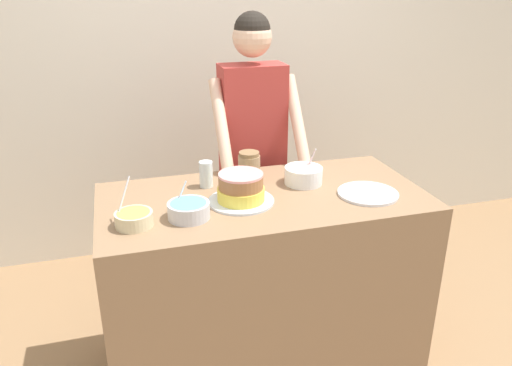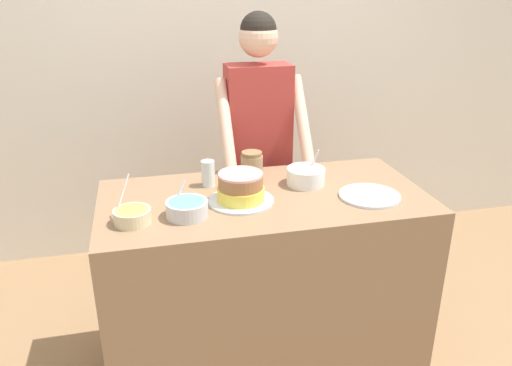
{
  "view_description": "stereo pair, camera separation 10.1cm",
  "coord_description": "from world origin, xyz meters",
  "px_view_note": "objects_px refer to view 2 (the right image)",
  "views": [
    {
      "loc": [
        -0.59,
        -1.58,
        1.79
      ],
      "look_at": [
        -0.05,
        0.32,
        0.98
      ],
      "focal_mm": 35.0,
      "sensor_mm": 36.0,
      "label": 1
    },
    {
      "loc": [
        -0.49,
        -1.61,
        1.79
      ],
      "look_at": [
        -0.05,
        0.32,
        0.98
      ],
      "focal_mm": 35.0,
      "sensor_mm": 36.0,
      "label": 2
    }
  ],
  "objects_px": {
    "frosting_bowl_blue": "(187,208)",
    "ceramic_plate": "(370,196)",
    "frosting_bowl_yellow": "(132,215)",
    "drinking_glass": "(208,173)",
    "person_baker": "(259,135)",
    "cake": "(241,189)",
    "frosting_bowl_pink": "(306,175)",
    "stoneware_jar": "(252,166)"
  },
  "relations": [
    {
      "from": "frosting_bowl_blue",
      "to": "ceramic_plate",
      "type": "bearing_deg",
      "value": 0.75
    },
    {
      "from": "frosting_bowl_yellow",
      "to": "drinking_glass",
      "type": "height_order",
      "value": "frosting_bowl_yellow"
    },
    {
      "from": "person_baker",
      "to": "cake",
      "type": "xyz_separation_m",
      "value": [
        -0.22,
        -0.58,
        -0.06
      ]
    },
    {
      "from": "drinking_glass",
      "to": "frosting_bowl_pink",
      "type": "bearing_deg",
      "value": -11.12
    },
    {
      "from": "person_baker",
      "to": "ceramic_plate",
      "type": "xyz_separation_m",
      "value": [
        0.35,
        -0.66,
        -0.11
      ]
    },
    {
      "from": "person_baker",
      "to": "drinking_glass",
      "type": "relative_size",
      "value": 13.65
    },
    {
      "from": "person_baker",
      "to": "frosting_bowl_pink",
      "type": "bearing_deg",
      "value": -75.4
    },
    {
      "from": "frosting_bowl_pink",
      "to": "ceramic_plate",
      "type": "bearing_deg",
      "value": -42.04
    },
    {
      "from": "frosting_bowl_blue",
      "to": "stoneware_jar",
      "type": "xyz_separation_m",
      "value": [
        0.34,
        0.34,
        0.03
      ]
    },
    {
      "from": "frosting_bowl_pink",
      "to": "frosting_bowl_yellow",
      "type": "height_order",
      "value": "frosting_bowl_yellow"
    },
    {
      "from": "cake",
      "to": "frosting_bowl_blue",
      "type": "xyz_separation_m",
      "value": [
        -0.24,
        -0.09,
        -0.02
      ]
    },
    {
      "from": "cake",
      "to": "person_baker",
      "type": "bearing_deg",
      "value": 69.48
    },
    {
      "from": "frosting_bowl_pink",
      "to": "frosting_bowl_blue",
      "type": "bearing_deg",
      "value": -159.34
    },
    {
      "from": "frosting_bowl_blue",
      "to": "stoneware_jar",
      "type": "distance_m",
      "value": 0.48
    },
    {
      "from": "ceramic_plate",
      "to": "cake",
      "type": "bearing_deg",
      "value": 171.87
    },
    {
      "from": "person_baker",
      "to": "cake",
      "type": "relative_size",
      "value": 5.8
    },
    {
      "from": "cake",
      "to": "drinking_glass",
      "type": "height_order",
      "value": "cake"
    },
    {
      "from": "frosting_bowl_yellow",
      "to": "frosting_bowl_pink",
      "type": "bearing_deg",
      "value": 16.06
    },
    {
      "from": "frosting_bowl_blue",
      "to": "frosting_bowl_pink",
      "type": "bearing_deg",
      "value": 20.66
    },
    {
      "from": "person_baker",
      "to": "frosting_bowl_pink",
      "type": "relative_size",
      "value": 9.36
    },
    {
      "from": "person_baker",
      "to": "drinking_glass",
      "type": "distance_m",
      "value": 0.49
    },
    {
      "from": "stoneware_jar",
      "to": "frosting_bowl_yellow",
      "type": "bearing_deg",
      "value": -148.0
    },
    {
      "from": "frosting_bowl_pink",
      "to": "stoneware_jar",
      "type": "distance_m",
      "value": 0.26
    },
    {
      "from": "person_baker",
      "to": "cake",
      "type": "height_order",
      "value": "person_baker"
    },
    {
      "from": "cake",
      "to": "ceramic_plate",
      "type": "bearing_deg",
      "value": -8.13
    },
    {
      "from": "cake",
      "to": "stoneware_jar",
      "type": "relative_size",
      "value": 2.09
    },
    {
      "from": "frosting_bowl_blue",
      "to": "frosting_bowl_yellow",
      "type": "bearing_deg",
      "value": -177.12
    },
    {
      "from": "person_baker",
      "to": "frosting_bowl_pink",
      "type": "height_order",
      "value": "person_baker"
    },
    {
      "from": "frosting_bowl_yellow",
      "to": "frosting_bowl_blue",
      "type": "xyz_separation_m",
      "value": [
        0.21,
        0.01,
        0.0
      ]
    },
    {
      "from": "frosting_bowl_yellow",
      "to": "stoneware_jar",
      "type": "bearing_deg",
      "value": 32.0
    },
    {
      "from": "ceramic_plate",
      "to": "stoneware_jar",
      "type": "height_order",
      "value": "stoneware_jar"
    },
    {
      "from": "ceramic_plate",
      "to": "frosting_bowl_yellow",
      "type": "bearing_deg",
      "value": -178.8
    },
    {
      "from": "frosting_bowl_pink",
      "to": "stoneware_jar",
      "type": "height_order",
      "value": "frosting_bowl_pink"
    },
    {
      "from": "frosting_bowl_pink",
      "to": "drinking_glass",
      "type": "height_order",
      "value": "frosting_bowl_pink"
    },
    {
      "from": "cake",
      "to": "frosting_bowl_blue",
      "type": "height_order",
      "value": "frosting_bowl_blue"
    },
    {
      "from": "drinking_glass",
      "to": "frosting_bowl_yellow",
      "type": "bearing_deg",
      "value": -137.61
    },
    {
      "from": "cake",
      "to": "frosting_bowl_pink",
      "type": "xyz_separation_m",
      "value": [
        0.33,
        0.13,
        -0.02
      ]
    },
    {
      "from": "frosting_bowl_pink",
      "to": "ceramic_plate",
      "type": "height_order",
      "value": "frosting_bowl_pink"
    },
    {
      "from": "cake",
      "to": "drinking_glass",
      "type": "relative_size",
      "value": 2.35
    },
    {
      "from": "person_baker",
      "to": "frosting_bowl_pink",
      "type": "distance_m",
      "value": 0.47
    },
    {
      "from": "frosting_bowl_yellow",
      "to": "stoneware_jar",
      "type": "xyz_separation_m",
      "value": [
        0.56,
        0.35,
        0.03
      ]
    },
    {
      "from": "frosting_bowl_blue",
      "to": "ceramic_plate",
      "type": "distance_m",
      "value": 0.8
    }
  ]
}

